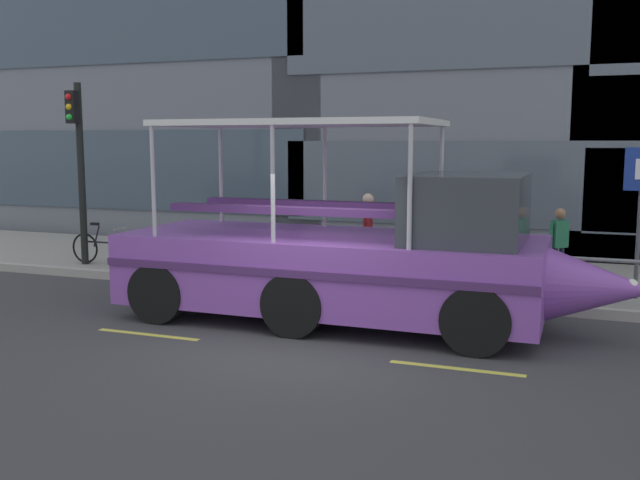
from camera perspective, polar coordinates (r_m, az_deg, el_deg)
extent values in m
plane|color=#3D3D3F|center=(10.83, -1.48, -8.14)|extent=(120.00, 120.00, 0.00)
cube|color=#99968E|center=(16.01, 6.06, -2.61)|extent=(32.00, 4.80, 0.18)
cube|color=#B2ADA3|center=(13.66, 3.43, -4.39)|extent=(32.00, 0.18, 0.18)
cube|color=#DBD64C|center=(11.54, -13.58, -7.34)|extent=(1.80, 0.12, 0.01)
cube|color=#DBD64C|center=(9.78, 10.82, -10.04)|extent=(1.80, 0.12, 0.01)
cube|color=#3D4C5B|center=(22.04, -14.58, 5.42)|extent=(10.87, 0.06, 2.36)
cube|color=#3D4C5B|center=(22.29, -14.98, 16.51)|extent=(10.87, 0.06, 2.36)
cube|color=#4C5660|center=(18.17, 13.91, 4.33)|extent=(11.15, 0.06, 2.13)
cube|color=#4C5660|center=(18.36, 14.32, 16.50)|extent=(11.15, 0.06, 2.13)
cylinder|color=gray|center=(13.77, 4.62, -0.63)|extent=(10.86, 0.07, 0.07)
cylinder|color=gray|center=(13.83, 4.60, -2.22)|extent=(10.86, 0.06, 0.06)
cylinder|color=gray|center=(16.17, -14.24, -0.98)|extent=(0.09, 0.09, 0.78)
cylinder|color=gray|center=(15.21, -8.63, -1.37)|extent=(0.09, 0.09, 0.78)
cylinder|color=gray|center=(14.43, -2.33, -1.79)|extent=(0.09, 0.09, 0.78)
cylinder|color=gray|center=(13.83, 4.60, -2.22)|extent=(0.09, 0.09, 0.78)
cylinder|color=gray|center=(13.46, 12.04, -2.66)|extent=(0.09, 0.09, 0.78)
cylinder|color=gray|center=(13.32, 19.77, -3.06)|extent=(0.09, 0.09, 0.78)
cylinder|color=black|center=(17.18, -18.52, 4.96)|extent=(0.16, 0.16, 4.12)
cube|color=black|center=(17.03, -19.17, 9.99)|extent=(0.24, 0.20, 0.72)
sphere|color=red|center=(16.95, -19.44, 10.73)|extent=(0.14, 0.14, 0.14)
sphere|color=gold|center=(16.94, -19.41, 9.99)|extent=(0.14, 0.14, 0.14)
sphere|color=green|center=(16.93, -19.38, 9.25)|extent=(0.14, 0.14, 0.14)
cylinder|color=#4C4F54|center=(13.92, 24.12, 1.12)|extent=(0.08, 0.08, 2.68)
torus|color=black|center=(16.84, -15.48, -0.81)|extent=(0.70, 0.04, 0.70)
torus|color=black|center=(17.46, -18.24, -0.62)|extent=(0.70, 0.04, 0.70)
cylinder|color=black|center=(17.12, -16.90, -0.19)|extent=(0.95, 0.04, 0.04)
cylinder|color=black|center=(17.21, -17.40, 0.30)|extent=(0.19, 0.04, 0.51)
cube|color=black|center=(17.21, -17.54, 1.23)|extent=(0.20, 0.08, 0.06)
cylinder|color=#A5A5AA|center=(16.79, -15.65, 0.88)|extent=(0.03, 0.46, 0.03)
cube|color=purple|center=(11.96, 0.82, -2.38)|extent=(6.93, 2.61, 1.17)
cone|color=purple|center=(11.28, 21.59, -3.55)|extent=(1.56, 1.11, 1.11)
cylinder|color=purple|center=(13.51, -13.15, -1.40)|extent=(0.35, 1.11, 1.11)
cube|color=#4D2A62|center=(10.71, -1.58, -2.78)|extent=(6.93, 0.04, 0.12)
sphere|color=white|center=(11.29, 23.58, -3.39)|extent=(0.22, 0.22, 0.22)
cube|color=#33383D|center=(11.26, 11.69, 2.51)|extent=(1.73, 2.19, 1.04)
cube|color=silver|center=(11.96, -1.53, 9.30)|extent=(4.50, 2.40, 0.10)
cylinder|color=#B2B2B7|center=(12.47, 9.65, 4.79)|extent=(0.07, 0.07, 1.79)
cylinder|color=#B2B2B7|center=(10.23, 7.19, 4.19)|extent=(0.07, 0.07, 1.79)
cylinder|color=#B2B2B7|center=(13.04, 0.38, 5.03)|extent=(0.07, 0.07, 1.79)
cylinder|color=#B2B2B7|center=(10.92, -3.79, 4.46)|extent=(0.07, 0.07, 1.79)
cylinder|color=#B2B2B7|center=(13.92, -7.91, 5.13)|extent=(0.07, 0.07, 1.79)
cylinder|color=#B2B2B7|center=(11.95, -13.17, 4.57)|extent=(0.07, 0.07, 1.79)
cube|color=#4D2A62|center=(12.58, -0.44, 2.89)|extent=(4.14, 0.28, 0.12)
cube|color=#4D2A62|center=(11.43, -2.69, 2.38)|extent=(4.14, 0.28, 0.12)
cylinder|color=black|center=(12.60, 13.92, -3.75)|extent=(1.00, 0.28, 1.00)
cylinder|color=black|center=(10.28, 12.33, -6.32)|extent=(1.00, 0.28, 1.00)
cylinder|color=black|center=(13.19, 1.87, -3.00)|extent=(1.00, 0.28, 1.00)
cylinder|color=black|center=(10.99, -2.16, -5.21)|extent=(1.00, 0.28, 1.00)
cylinder|color=black|center=(14.14, -7.48, -2.33)|extent=(1.00, 0.28, 1.00)
cylinder|color=black|center=(12.12, -12.83, -4.17)|extent=(1.00, 0.28, 1.00)
cylinder|color=#1E2338|center=(14.78, 18.68, -2.01)|extent=(0.10, 0.10, 0.76)
cylinder|color=#1E2338|center=(14.68, 18.22, -2.05)|extent=(0.10, 0.10, 0.76)
cube|color=#236B47|center=(14.64, 18.56, 0.48)|extent=(0.33, 0.31, 0.54)
cylinder|color=#236B47|center=(14.76, 19.13, 0.40)|extent=(0.07, 0.07, 0.48)
cylinder|color=#236B47|center=(14.53, 17.97, 0.34)|extent=(0.07, 0.07, 0.48)
sphere|color=#936B4C|center=(14.59, 18.63, 2.02)|extent=(0.21, 0.21, 0.21)
cylinder|color=black|center=(15.34, 3.80, -1.07)|extent=(0.11, 0.11, 0.86)
cylinder|color=black|center=(15.18, 3.83, -1.17)|extent=(0.11, 0.11, 0.86)
cube|color=maroon|center=(15.16, 3.84, 1.61)|extent=(0.28, 0.37, 0.61)
cylinder|color=maroon|center=(15.38, 3.80, 1.58)|extent=(0.07, 0.07, 0.55)
cylinder|color=maroon|center=(14.96, 3.88, 1.41)|extent=(0.07, 0.07, 0.55)
sphere|color=beige|center=(15.12, 3.86, 3.29)|extent=(0.24, 0.24, 0.24)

